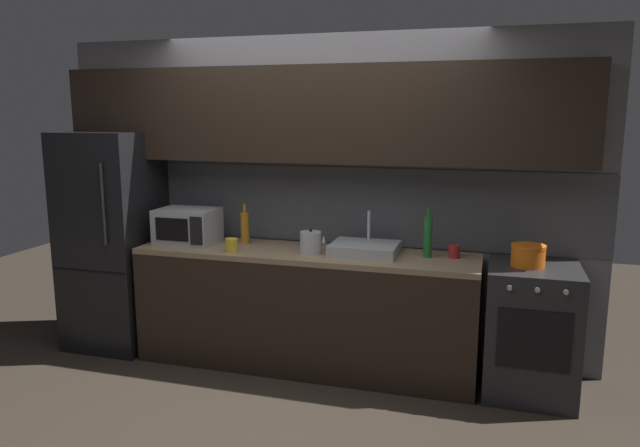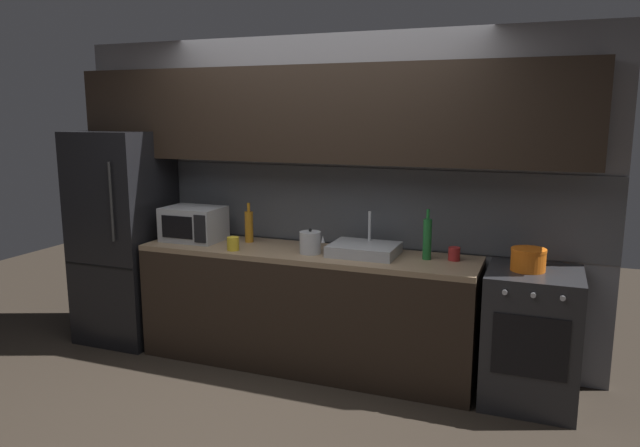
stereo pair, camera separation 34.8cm
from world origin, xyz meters
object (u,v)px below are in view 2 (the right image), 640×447
object	(u,v)px
refrigerator	(124,236)
cooking_pot	(528,260)
kettle	(310,242)
wine_bottle_amber	(249,226)
wine_bottle_green	(427,238)
oven_range	(531,337)
mug_red	(454,254)
mug_yellow	(233,244)
microwave	(194,224)

from	to	relation	value
refrigerator	cooking_pot	bearing A→B (deg)	0.00
kettle	wine_bottle_amber	distance (m)	0.63
refrigerator	wine_bottle_green	bearing A→B (deg)	1.49
refrigerator	oven_range	bearing A→B (deg)	-0.02
mug_red	refrigerator	bearing A→B (deg)	-177.84
mug_yellow	cooking_pot	bearing A→B (deg)	4.97
refrigerator	mug_yellow	world-z (taller)	refrigerator
microwave	kettle	bearing A→B (deg)	-4.44
refrigerator	oven_range	xyz separation A→B (m)	(3.28, -0.00, -0.43)
microwave	mug_red	xyz separation A→B (m)	(2.06, 0.08, -0.09)
microwave	mug_yellow	xyz separation A→B (m)	(0.47, -0.20, -0.08)
wine_bottle_amber	cooking_pot	distance (m)	2.10
oven_range	cooking_pot	world-z (taller)	cooking_pot
wine_bottle_green	cooking_pot	world-z (taller)	wine_bottle_green
wine_bottle_amber	wine_bottle_green	distance (m)	1.43
wine_bottle_amber	mug_yellow	size ratio (longest dim) A/B	3.14
wine_bottle_amber	mug_yellow	bearing A→B (deg)	-85.76
kettle	oven_range	bearing A→B (deg)	2.27
refrigerator	mug_yellow	distance (m)	1.16
kettle	wine_bottle_green	world-z (taller)	wine_bottle_green
refrigerator	mug_yellow	xyz separation A→B (m)	(1.15, -0.18, 0.07)
mug_yellow	cooking_pot	world-z (taller)	cooking_pot
oven_range	microwave	bearing A→B (deg)	179.57
wine_bottle_green	mug_yellow	xyz separation A→B (m)	(-1.40, -0.25, -0.10)
refrigerator	mug_yellow	bearing A→B (deg)	-8.93
oven_range	wine_bottle_amber	bearing A→B (deg)	176.81
mug_yellow	oven_range	bearing A→B (deg)	4.81
kettle	cooking_pot	bearing A→B (deg)	2.40
microwave	cooking_pot	world-z (taller)	microwave
refrigerator	microwave	xyz separation A→B (m)	(0.68, 0.02, 0.15)
refrigerator	kettle	size ratio (longest dim) A/B	9.20
microwave	wine_bottle_green	xyz separation A→B (m)	(1.87, 0.05, 0.01)
oven_range	wine_bottle_amber	xyz separation A→B (m)	(-2.15, 0.12, 0.58)
wine_bottle_amber	wine_bottle_green	size ratio (longest dim) A/B	0.88
kettle	cooking_pot	distance (m)	1.50
kettle	mug_yellow	bearing A→B (deg)	-168.45
cooking_pot	oven_range	bearing A→B (deg)	-1.62
cooking_pot	wine_bottle_green	bearing A→B (deg)	174.39
mug_yellow	cooking_pot	xyz separation A→B (m)	(2.08, 0.18, 0.02)
wine_bottle_green	mug_yellow	bearing A→B (deg)	-170.03
kettle	wine_bottle_green	bearing A→B (deg)	8.85
refrigerator	oven_range	distance (m)	3.30
kettle	wine_bottle_amber	size ratio (longest dim) A/B	0.61
refrigerator	mug_red	world-z (taller)	refrigerator
microwave	wine_bottle_green	bearing A→B (deg)	1.47
microwave	wine_bottle_amber	world-z (taller)	wine_bottle_amber
wine_bottle_green	kettle	bearing A→B (deg)	-171.15
refrigerator	cooking_pot	world-z (taller)	refrigerator
microwave	cooking_pot	size ratio (longest dim) A/B	2.05
oven_range	wine_bottle_green	xyz separation A→B (m)	(-0.72, 0.07, 0.60)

